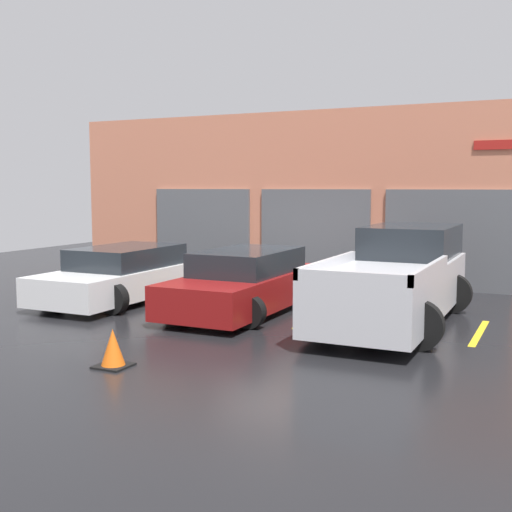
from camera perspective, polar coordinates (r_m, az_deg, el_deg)
ground_plane at (r=14.68m, az=1.84°, el=-3.86°), size 28.00×28.00×0.00m
shophouse_building at (r=17.53m, az=6.17°, el=5.14°), size 15.56×0.68×4.59m
pickup_truck at (r=12.38m, az=12.48°, el=-1.97°), size 2.39×5.42×1.77m
sedan_white at (r=14.79m, az=-11.56°, el=-1.64°), size 2.24×4.61×1.21m
sedan_side at (r=13.19m, az=-0.88°, el=-2.38°), size 2.15×4.55×1.26m
parking_stripe_far_left at (r=15.81m, az=-16.02°, el=-3.36°), size 0.12×2.20×0.01m
parking_stripe_left at (r=14.00m, az=-6.56°, el=-4.37°), size 0.12×2.20×0.01m
parking_stripe_centre at (r=12.67m, az=5.30°, el=-5.47°), size 0.12×2.20×0.01m
parking_stripe_right at (r=11.99m, az=19.23°, el=-6.46°), size 0.12×2.20×0.01m
traffic_cone at (r=9.42m, az=-12.60°, el=-8.11°), size 0.47×0.47×0.55m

